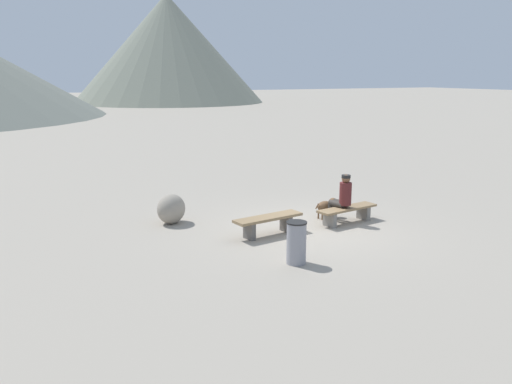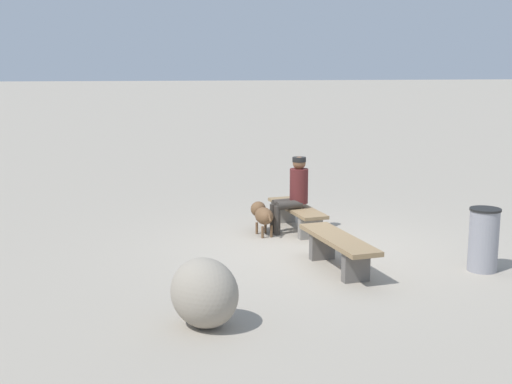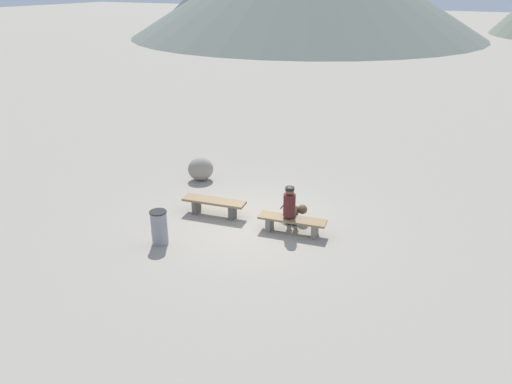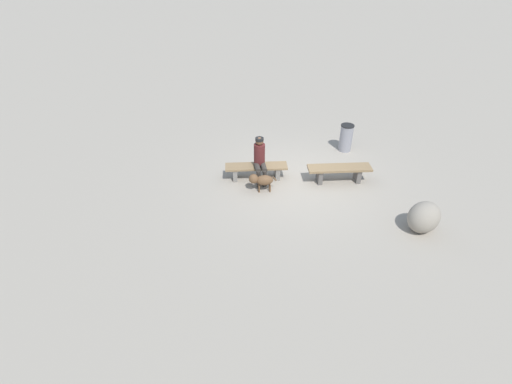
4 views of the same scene
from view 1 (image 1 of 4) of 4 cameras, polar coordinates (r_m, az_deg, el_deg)
name	(u,v)px [view 1 (image 1 of 4)]	position (r m, az deg, el deg)	size (l,w,h in m)	color
ground	(308,230)	(13.49, 5.62, -4.05)	(210.00, 210.00, 0.06)	#9E9384
bench_left	(268,222)	(12.77, 1.33, -3.21)	(1.84, 0.72, 0.47)	#605B56
bench_right	(347,212)	(14.03, 9.81, -2.13)	(1.82, 0.70, 0.42)	gray
seated_person	(343,195)	(13.93, 9.33, -0.37)	(0.41, 0.66, 1.30)	#511E1E
dog	(327,205)	(14.42, 7.70, -1.44)	(0.76, 0.35, 0.53)	brown
trash_bin	(296,243)	(10.91, 4.38, -5.46)	(0.43, 0.43, 0.89)	gray
boulder	(171,209)	(13.94, -9.13, -1.81)	(0.83, 0.67, 0.78)	gray
distant_peak_0	(168,49)	(74.25, -9.48, 14.98)	(25.44, 25.44, 14.11)	gray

